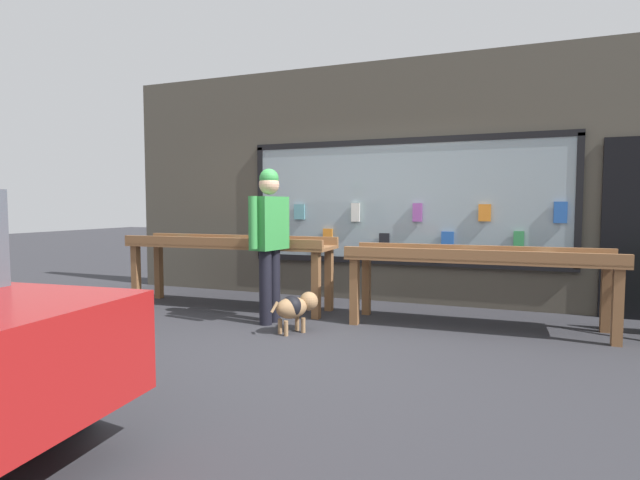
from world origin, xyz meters
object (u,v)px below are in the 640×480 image
at_px(person_browsing, 269,233).
at_px(small_dog, 295,307).
at_px(display_table_left, 229,250).
at_px(display_table_right, 477,263).

height_order(person_browsing, small_dog, person_browsing).
bearing_deg(person_browsing, display_table_left, 65.32).
xyz_separation_m(display_table_left, person_browsing, (0.89, -0.59, 0.27)).
bearing_deg(small_dog, display_table_right, -32.44).
bearing_deg(display_table_left, display_table_right, -0.01).
relative_size(display_table_left, person_browsing, 1.61).
height_order(display_table_left, person_browsing, person_browsing).
height_order(display_table_right, small_dog, display_table_right).
relative_size(display_table_left, display_table_right, 1.00).
xyz_separation_m(display_table_left, display_table_right, (3.05, -0.00, -0.04)).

